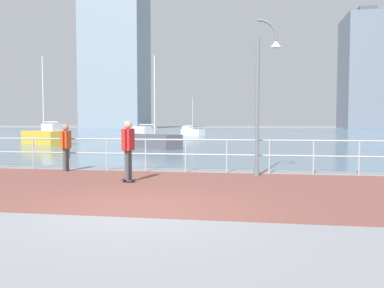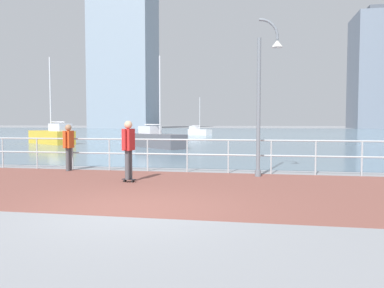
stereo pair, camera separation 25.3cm
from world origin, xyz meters
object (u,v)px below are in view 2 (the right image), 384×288
at_px(sailboat_teal, 199,132).
at_px(sailboat_navy, 159,139).
at_px(lamppost, 264,90).
at_px(sailboat_blue, 52,136).
at_px(skateboarder, 128,145).
at_px(bystander, 69,144).

bearing_deg(sailboat_teal, sailboat_navy, -87.21).
bearing_deg(lamppost, sailboat_teal, 102.23).
bearing_deg(sailboat_blue, lamppost, -43.38).
xyz_separation_m(skateboarder, bystander, (-2.93, 2.06, -0.10)).
bearing_deg(skateboarder, sailboat_navy, 101.72).
bearing_deg(skateboarder, lamppost, 25.45).
bearing_deg(bystander, sailboat_blue, 121.94).
bearing_deg(bystander, skateboarder, -35.14).
relative_size(skateboarder, bystander, 1.07).
distance_m(bystander, sailboat_blue, 17.45).
distance_m(lamppost, bystander, 6.94).
height_order(lamppost, sailboat_blue, sailboat_blue).
xyz_separation_m(lamppost, sailboat_navy, (-6.72, 12.35, -2.14)).
height_order(bystander, sailboat_navy, sailboat_navy).
distance_m(sailboat_teal, sailboat_blue, 22.82).
relative_size(bystander, sailboat_teal, 0.34).
xyz_separation_m(sailboat_teal, sailboat_navy, (1.17, -24.07, 0.11)).
xyz_separation_m(lamppost, sailboat_blue, (-15.95, 15.07, -2.07)).
bearing_deg(sailboat_navy, lamppost, -61.45).
xyz_separation_m(lamppost, bystander, (-6.71, 0.26, -1.75)).
height_order(bystander, sailboat_teal, sailboat_teal).
relative_size(skateboarder, sailboat_teal, 0.36).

